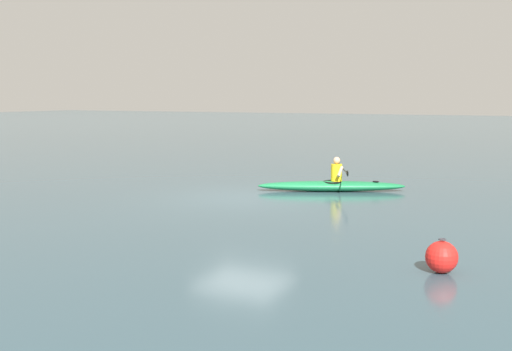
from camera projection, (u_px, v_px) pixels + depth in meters
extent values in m
plane|color=#334C56|center=(244.00, 198.00, 17.29)|extent=(160.00, 160.00, 0.00)
ellipsoid|color=#19723F|center=(331.00, 186.00, 18.53)|extent=(4.30, 2.43, 0.31)
torus|color=black|center=(332.00, 182.00, 18.51)|extent=(0.77, 0.77, 0.04)
cylinder|color=black|center=(376.00, 181.00, 18.48)|extent=(0.18, 0.18, 0.02)
cylinder|color=yellow|center=(336.00, 173.00, 18.47)|extent=(0.33, 0.33, 0.51)
sphere|color=tan|center=(337.00, 160.00, 18.42)|extent=(0.21, 0.21, 0.21)
cylinder|color=black|center=(343.00, 169.00, 18.45)|extent=(0.87, 1.86, 0.03)
ellipsoid|color=black|center=(339.00, 165.00, 19.46)|extent=(0.20, 0.38, 0.17)
ellipsoid|color=black|center=(347.00, 173.00, 17.44)|extent=(0.20, 0.38, 0.17)
cylinder|color=tan|center=(338.00, 169.00, 18.72)|extent=(0.27, 0.24, 0.34)
cylinder|color=tan|center=(340.00, 172.00, 18.19)|extent=(0.15, 0.32, 0.34)
sphere|color=red|center=(442.00, 257.00, 9.96)|extent=(0.52, 0.52, 0.52)
torus|color=#333338|center=(442.00, 239.00, 9.92)|extent=(0.12, 0.12, 0.02)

